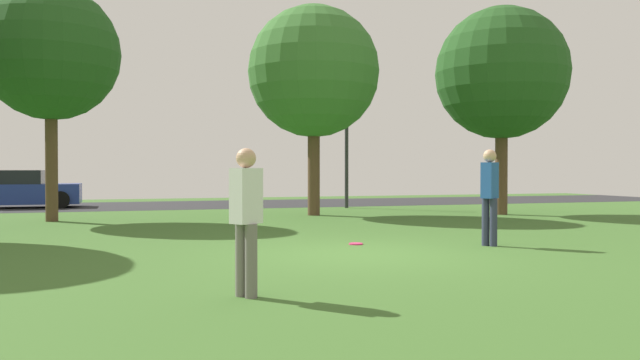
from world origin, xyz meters
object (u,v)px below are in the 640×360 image
object	(u,v)px
maple_tree_near	(502,74)
street_lamp_post	(347,148)
maple_tree_far	(314,72)
person_thrower	(246,215)
parked_car_blue	(19,191)
oak_tree_left	(51,53)
frisbee_disc	(356,244)
person_catcher	(490,192)

from	to	relation	value
maple_tree_near	street_lamp_post	xyz separation A→B (m)	(-3.55, 4.76, -2.26)
maple_tree_far	street_lamp_post	world-z (taller)	maple_tree_far
maple_tree_near	person_thrower	size ratio (longest dim) A/B	3.94
parked_car_blue	maple_tree_near	bearing A→B (deg)	-28.88
oak_tree_left	frisbee_disc	world-z (taller)	oak_tree_left
person_catcher	street_lamp_post	distance (m)	12.03
oak_tree_left	person_thrower	world-z (taller)	oak_tree_left
maple_tree_far	frisbee_disc	distance (m)	8.99
maple_tree_near	person_thrower	world-z (taller)	maple_tree_near
oak_tree_left	maple_tree_far	xyz separation A→B (m)	(7.64, 0.05, -0.16)
frisbee_disc	parked_car_blue	world-z (taller)	parked_car_blue
oak_tree_left	maple_tree_far	world-z (taller)	maple_tree_far
oak_tree_left	street_lamp_post	xyz separation A→B (m)	(9.92, 3.32, -2.42)
person_catcher	street_lamp_post	world-z (taller)	street_lamp_post
maple_tree_far	street_lamp_post	bearing A→B (deg)	55.09
person_thrower	person_catcher	bearing A→B (deg)	-0.00
person_thrower	street_lamp_post	xyz separation A→B (m)	(6.70, 15.20, 1.32)
oak_tree_left	maple_tree_near	xyz separation A→B (m)	(13.47, -1.44, -0.16)
person_thrower	maple_tree_near	bearing A→B (deg)	13.35
frisbee_disc	maple_tree_far	bearing A→B (deg)	79.10
person_thrower	maple_tree_far	bearing A→B (deg)	37.52
street_lamp_post	maple_tree_far	bearing A→B (deg)	-124.91
frisbee_disc	street_lamp_post	size ratio (longest dim) A/B	0.06
oak_tree_left	maple_tree_far	bearing A→B (deg)	0.40
maple_tree_near	parked_car_blue	distance (m)	17.93
oak_tree_left	parked_car_blue	world-z (taller)	oak_tree_left
maple_tree_near	maple_tree_far	bearing A→B (deg)	165.66
frisbee_disc	oak_tree_left	bearing A→B (deg)	129.08
frisbee_disc	parked_car_blue	bearing A→B (deg)	118.78
maple_tree_far	frisbee_disc	world-z (taller)	maple_tree_far
person_catcher	street_lamp_post	bearing A→B (deg)	-129.04
maple_tree_far	street_lamp_post	distance (m)	4.58
maple_tree_far	maple_tree_near	xyz separation A→B (m)	(5.83, -1.49, 0.00)
person_thrower	person_catcher	xyz separation A→B (m)	(5.26, 3.31, 0.09)
maple_tree_far	maple_tree_near	bearing A→B (deg)	-14.34
maple_tree_near	person_thrower	xyz separation A→B (m)	(-10.25, -10.44, -3.58)
person_thrower	person_catcher	size ratio (longest dim) A/B	0.92
person_catcher	parked_car_blue	distance (m)	18.71
parked_car_blue	street_lamp_post	xyz separation A→B (m)	(11.78, -3.70, 1.60)
maple_tree_far	frisbee_disc	size ratio (longest dim) A/B	24.44
person_thrower	parked_car_blue	world-z (taller)	person_thrower
person_catcher	person_thrower	bearing A→B (deg)	-0.00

